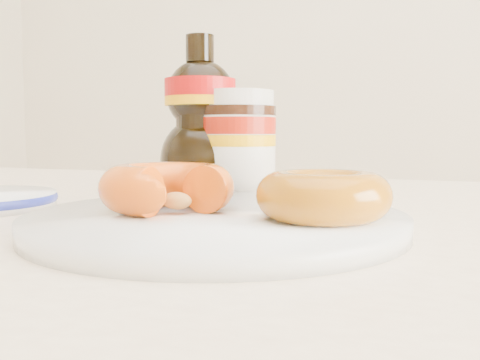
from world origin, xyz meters
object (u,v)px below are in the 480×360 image
(dining_table, at_px, (197,300))
(plate, at_px, (216,221))
(donut_bitten, at_px, (167,188))
(nutella_jar, at_px, (237,141))
(donut_whole, at_px, (323,196))
(dark_jar, at_px, (202,159))
(syrup_bottle, at_px, (200,118))

(dining_table, height_order, plate, plate)
(donut_bitten, bearing_deg, nutella_jar, 97.93)
(donut_whole, distance_m, dark_jar, 0.35)
(plate, relative_size, nutella_jar, 2.37)
(donut_bitten, xyz_separation_m, nutella_jar, (-0.02, 0.19, 0.03))
(dining_table, bearing_deg, syrup_bottle, 113.37)
(donut_bitten, bearing_deg, donut_whole, 4.43)
(dining_table, relative_size, donut_whole, 14.78)
(dining_table, bearing_deg, donut_whole, -29.91)
(nutella_jar, height_order, syrup_bottle, syrup_bottle)
(plate, height_order, syrup_bottle, syrup_bottle)
(plate, height_order, nutella_jar, nutella_jar)
(syrup_bottle, bearing_deg, donut_bitten, -72.42)
(dining_table, distance_m, dark_jar, 0.24)
(dining_table, bearing_deg, plate, -54.72)
(plate, relative_size, syrup_bottle, 1.58)
(syrup_bottle, distance_m, dark_jar, 0.12)
(dining_table, xyz_separation_m, plate, (0.05, -0.08, 0.09))
(plate, bearing_deg, donut_bitten, -170.41)
(dark_jar, bearing_deg, plate, -62.54)
(plate, bearing_deg, donut_whole, -2.13)
(dining_table, distance_m, donut_whole, 0.19)
(donut_bitten, distance_m, dark_jar, 0.29)
(nutella_jar, distance_m, syrup_bottle, 0.05)
(dining_table, bearing_deg, donut_bitten, -79.63)
(donut_bitten, height_order, syrup_bottle, syrup_bottle)
(donut_bitten, bearing_deg, dining_table, 103.20)
(plate, relative_size, dark_jar, 3.46)
(donut_whole, bearing_deg, donut_bitten, -178.40)
(dining_table, distance_m, donut_bitten, 0.14)
(plate, xyz_separation_m, dark_jar, (-0.14, 0.27, 0.03))
(plate, xyz_separation_m, donut_whole, (0.08, -0.00, 0.02))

